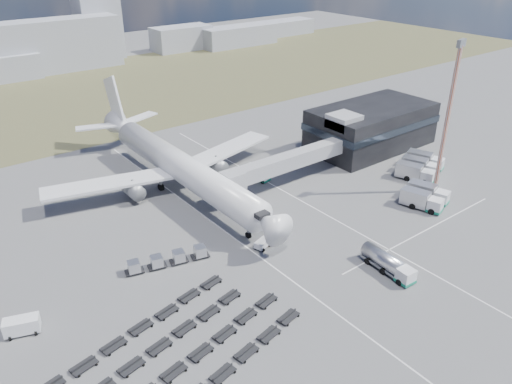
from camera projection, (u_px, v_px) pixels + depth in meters
ground at (283, 262)px, 78.28m from camera, size 420.00×420.00×0.00m
grass_strip at (55, 100)px, 155.71m from camera, size 420.00×90.00×0.01m
lane_markings at (315, 234)px, 85.70m from camera, size 47.12×110.00×0.01m
terminal at (371, 126)px, 118.68m from camera, size 30.40×16.40×11.00m
jet_bridge at (278, 165)px, 98.98m from camera, size 30.30×3.80×7.05m
airliner at (177, 165)px, 98.65m from camera, size 51.59×64.53×17.62m
fuel_tanker at (388, 263)px, 75.40m from camera, size 2.94×9.47×3.02m
pushback_tug at (263, 244)px, 81.62m from camera, size 3.21×2.42×1.33m
utility_van at (22, 326)px, 63.76m from camera, size 4.76×3.31×2.32m
catering_truck at (257, 173)px, 104.35m from camera, size 3.54×6.01×2.58m
service_trucks_near at (425, 196)px, 94.35m from camera, size 8.39×9.24×3.10m
service_trucks_far at (420, 166)px, 106.63m from camera, size 12.39×10.89×3.14m
uld_row at (168, 259)px, 77.05m from camera, size 13.26×4.91×1.83m
baggage_dollies at (172, 356)px, 60.24m from camera, size 34.28×20.90×0.76m
floodlight_mast at (447, 120)px, 93.29m from camera, size 2.83×2.29×29.63m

